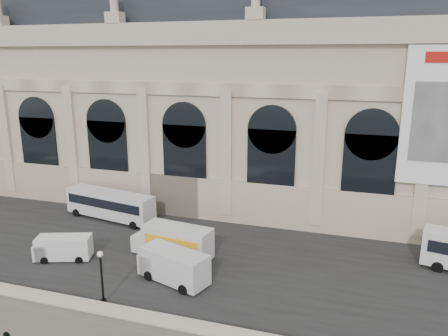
# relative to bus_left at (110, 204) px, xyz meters

# --- Properties ---
(quay) EXTENTS (160.00, 70.00, 6.00)m
(quay) POSITION_rel_bus_left_xyz_m (12.09, 16.45, -4.89)
(quay) COLOR #7A6F5E
(quay) RESTS_ON ground
(street) EXTENTS (160.00, 24.00, 0.06)m
(street) POSITION_rel_bus_left_xyz_m (12.09, -4.55, -1.86)
(street) COLOR #2D2D2D
(street) RESTS_ON quay
(parapet) EXTENTS (160.00, 1.40, 1.21)m
(parapet) POSITION_rel_bus_left_xyz_m (12.09, -17.95, -1.27)
(parapet) COLOR #7A6F5E
(parapet) RESTS_ON quay
(museum) EXTENTS (69.00, 18.70, 29.10)m
(museum) POSITION_rel_bus_left_xyz_m (6.12, 12.31, 11.83)
(museum) COLOR #C3B496
(museum) RESTS_ON quay
(bus_left) EXTENTS (11.68, 4.35, 3.37)m
(bus_left) POSITION_rel_bus_left_xyz_m (0.00, 0.00, 0.00)
(bus_left) COLOR silver
(bus_left) RESTS_ON quay
(van_b) EXTENTS (6.69, 4.16, 2.79)m
(van_b) POSITION_rel_bus_left_xyz_m (12.60, -10.89, -0.46)
(van_b) COLOR silver
(van_b) RESTS_ON quay
(van_c) EXTENTS (5.45, 3.50, 2.27)m
(van_c) POSITION_rel_bus_left_xyz_m (1.14, -10.38, -0.73)
(van_c) COLOR silver
(van_c) RESTS_ON quay
(box_truck) EXTENTS (8.03, 3.57, 3.13)m
(box_truck) POSITION_rel_bus_left_xyz_m (11.02, -6.80, -0.31)
(box_truck) COLOR silver
(box_truck) RESTS_ON quay
(lamp_right) EXTENTS (0.45, 0.45, 4.43)m
(lamp_right) POSITION_rel_bus_left_xyz_m (9.18, -15.87, 0.31)
(lamp_right) COLOR black
(lamp_right) RESTS_ON quay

